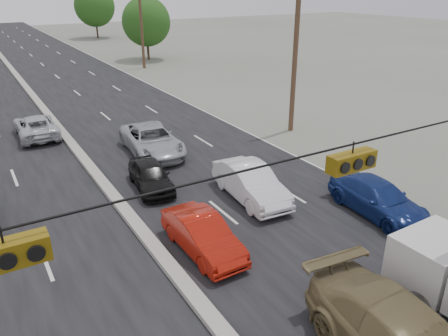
{
  "coord_description": "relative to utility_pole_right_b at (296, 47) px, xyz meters",
  "views": [
    {
      "loc": [
        -4.51,
        -5.34,
        8.59
      ],
      "look_at": [
        3.15,
        7.5,
        2.2
      ],
      "focal_mm": 35.0,
      "sensor_mm": 36.0,
      "label": 1
    }
  ],
  "objects": [
    {
      "name": "red_sedan",
      "position": [
        -11.1,
        -9.01,
        -4.46
      ],
      "size": [
        1.45,
        3.95,
        1.29
      ],
      "primitive_type": "imported",
      "rotation": [
        0.0,
        0.0,
        0.02
      ],
      "color": "#A6160A",
      "rests_on": "ground"
    },
    {
      "name": "queue_car_b",
      "position": [
        -7.47,
        -6.55,
        -4.37
      ],
      "size": [
        1.91,
        4.61,
        1.48
      ],
      "primitive_type": "imported",
      "rotation": [
        0.0,
        0.0,
        -0.08
      ],
      "color": "white",
      "rests_on": "ground"
    },
    {
      "name": "tree_right_far",
      "position": [
        3.5,
        55.0,
        -0.15
      ],
      "size": [
        6.4,
        6.4,
        8.16
      ],
      "color": "#382619",
      "rests_on": "ground"
    },
    {
      "name": "utility_pole_right_c",
      "position": [
        0.0,
        25.0,
        0.0
      ],
      "size": [
        1.6,
        0.3,
        10.0
      ],
      "color": "#422D1E",
      "rests_on": "ground"
    },
    {
      "name": "queue_car_c",
      "position": [
        -9.0,
        0.66,
        -4.36
      ],
      "size": [
        2.89,
        5.54,
        1.49
      ],
      "primitive_type": "imported",
      "rotation": [
        0.0,
        0.0,
        -0.08
      ],
      "color": "#A3A6AB",
      "rests_on": "ground"
    },
    {
      "name": "queue_car_d",
      "position": [
        -3.85,
        -10.21,
        -4.44
      ],
      "size": [
        2.18,
        4.7,
        1.33
      ],
      "primitive_type": "imported",
      "rotation": [
        0.0,
        0.0,
        -0.07
      ],
      "color": "navy",
      "rests_on": "ground"
    },
    {
      "name": "road_surface",
      "position": [
        -12.5,
        15.0,
        -5.11
      ],
      "size": [
        20.0,
        160.0,
        0.02
      ],
      "primitive_type": "cube",
      "color": "black",
      "rests_on": "ground"
    },
    {
      "name": "queue_car_a",
      "position": [
        -10.73,
        -3.44,
        -4.48
      ],
      "size": [
        1.94,
        3.85,
        1.26
      ],
      "primitive_type": "imported",
      "rotation": [
        0.0,
        0.0,
        -0.13
      ],
      "color": "black",
      "rests_on": "ground"
    },
    {
      "name": "traffic_signals",
      "position": [
        -11.1,
        -15.0,
        0.39
      ],
      "size": [
        25.0,
        0.3,
        0.54
      ],
      "color": "black",
      "rests_on": "ground"
    },
    {
      "name": "oncoming_far",
      "position": [
        -13.9,
        6.78,
        -4.45
      ],
      "size": [
        2.27,
        4.77,
        1.31
      ],
      "primitive_type": "imported",
      "rotation": [
        0.0,
        0.0,
        3.12
      ],
      "color": "#B9BCC2",
      "rests_on": "ground"
    },
    {
      "name": "center_median",
      "position": [
        -12.5,
        15.0,
        -5.01
      ],
      "size": [
        0.5,
        160.0,
        0.2
      ],
      "primitive_type": "cube",
      "color": "gray",
      "rests_on": "ground"
    },
    {
      "name": "utility_pole_right_b",
      "position": [
        0.0,
        0.0,
        0.0
      ],
      "size": [
        1.6,
        0.3,
        10.0
      ],
      "color": "#422D1E",
      "rests_on": "ground"
    },
    {
      "name": "tree_right_mid",
      "position": [
        2.5,
        30.0,
        -0.77
      ],
      "size": [
        5.6,
        5.6,
        7.14
      ],
      "color": "#382619",
      "rests_on": "ground"
    }
  ]
}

